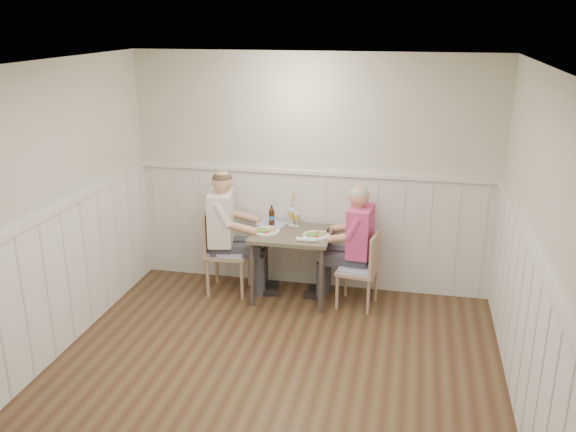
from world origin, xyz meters
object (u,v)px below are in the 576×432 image
object	(u,v)px
diner_cream	(226,241)
grass_vase	(291,209)
man_in_pink	(356,253)
beer_bottle	(272,216)
dining_table	(292,242)
chair_left	(223,248)
chair_right	(362,267)

from	to	relation	value
diner_cream	grass_vase	xyz separation A→B (m)	(0.68, 0.25, 0.34)
man_in_pink	beer_bottle	world-z (taller)	man_in_pink
dining_table	chair_left	xyz separation A→B (m)	(-0.78, 0.00, -0.13)
dining_table	chair_left	bearing A→B (deg)	179.84
beer_bottle	grass_vase	distance (m)	0.23
grass_vase	dining_table	bearing A→B (deg)	-75.97
chair_right	beer_bottle	distance (m)	1.14
dining_table	chair_right	size ratio (longest dim) A/B	1.01
chair_right	grass_vase	xyz separation A→B (m)	(-0.83, 0.31, 0.48)
dining_table	diner_cream	bearing A→B (deg)	-179.75
man_in_pink	beer_bottle	size ratio (longest dim) A/B	5.73
chair_right	dining_table	bearing A→B (deg)	175.24
beer_bottle	dining_table	bearing A→B (deg)	-35.52
man_in_pink	diner_cream	world-z (taller)	diner_cream
dining_table	diner_cream	size ratio (longest dim) A/B	0.59
diner_cream	grass_vase	size ratio (longest dim) A/B	3.54
diner_cream	chair_left	bearing A→B (deg)	171.40
chair_right	diner_cream	xyz separation A→B (m)	(-1.51, 0.06, 0.14)
chair_left	beer_bottle	size ratio (longest dim) A/B	4.16
dining_table	diner_cream	distance (m)	0.74
man_in_pink	diner_cream	bearing A→B (deg)	-177.47
diner_cream	beer_bottle	size ratio (longest dim) A/B	6.19
beer_bottle	chair_right	bearing A→B (deg)	-13.83
dining_table	man_in_pink	size ratio (longest dim) A/B	0.64
chair_right	diner_cream	distance (m)	1.51
beer_bottle	man_in_pink	bearing A→B (deg)	-7.86
dining_table	grass_vase	world-z (taller)	grass_vase
chair_left	grass_vase	bearing A→B (deg)	19.09
diner_cream	grass_vase	bearing A→B (deg)	20.42
chair_left	diner_cream	xyz separation A→B (m)	(0.04, -0.01, 0.08)
chair_right	grass_vase	world-z (taller)	grass_vase
chair_left	beer_bottle	bearing A→B (deg)	20.25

